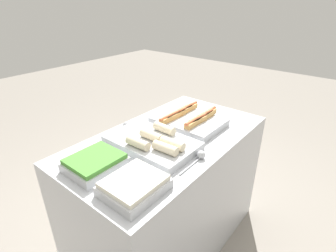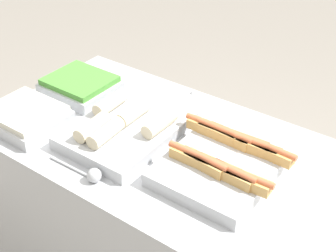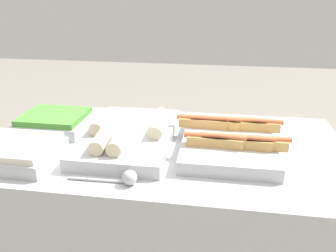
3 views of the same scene
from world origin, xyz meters
The scene contains 8 objects.
ground_plane centered at (0.00, 0.00, 0.00)m, with size 12.00×12.00×0.00m, color gray.
counter centered at (0.00, 0.00, 0.47)m, with size 1.41×0.77×0.95m.
tray_hotdogs centered at (0.24, 0.00, 0.99)m, with size 0.42×0.47×0.10m.
tray_wraps centered at (-0.16, -0.01, 0.98)m, with size 0.34×0.54×0.10m.
tray_side_front centered at (-0.51, -0.21, 0.98)m, with size 0.28×0.24×0.07m.
tray_side_back centered at (-0.51, 0.08, 0.98)m, with size 0.28×0.24×0.07m.
serving_spoon_near centered at (-0.09, -0.30, 0.97)m, with size 0.23×0.05×0.05m.
serving_spoon_far centered at (-0.10, 0.30, 0.97)m, with size 0.22×0.05×0.05m.
Camera 1 is at (-1.16, -0.94, 1.77)m, focal length 28.00 mm.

